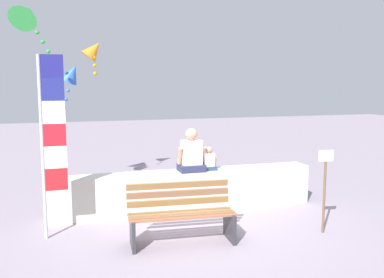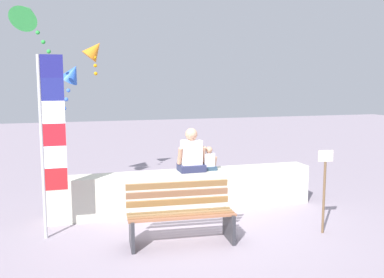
# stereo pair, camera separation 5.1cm
# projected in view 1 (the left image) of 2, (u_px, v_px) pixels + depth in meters

# --- Properties ---
(ground_plane) EXTENTS (40.00, 40.00, 0.00)m
(ground_plane) POSITION_uv_depth(u_px,v_px,m) (199.00, 225.00, 7.24)
(ground_plane) COLOR gray
(seawall_ledge) EXTENTS (5.01, 0.49, 0.76)m
(seawall_ledge) POSITION_uv_depth(u_px,v_px,m) (185.00, 191.00, 8.02)
(seawall_ledge) COLOR beige
(seawall_ledge) RESTS_ON ground
(park_bench) EXTENTS (1.65, 0.72, 0.88)m
(park_bench) POSITION_uv_depth(u_px,v_px,m) (181.00, 215.00, 6.44)
(park_bench) COLOR #945B40
(park_bench) RESTS_ON ground
(person_adult) EXTENTS (0.53, 0.39, 0.81)m
(person_adult) POSITION_uv_depth(u_px,v_px,m) (191.00, 154.00, 7.91)
(person_adult) COLOR #2B3051
(person_adult) RESTS_ON seawall_ledge
(person_child) EXTENTS (0.29, 0.22, 0.45)m
(person_child) POSITION_uv_depth(u_px,v_px,m) (209.00, 161.00, 8.03)
(person_child) COLOR #293F54
(person_child) RESTS_ON seawall_ledge
(flag_banner) EXTENTS (0.38, 0.05, 2.83)m
(flag_banner) POSITION_uv_depth(u_px,v_px,m) (50.00, 134.00, 6.44)
(flag_banner) COLOR #B7B7BC
(flag_banner) RESTS_ON ground
(kite_blue) EXTENTS (0.64, 0.68, 1.01)m
(kite_blue) POSITION_uv_depth(u_px,v_px,m) (72.00, 74.00, 8.94)
(kite_blue) COLOR blue
(kite_green) EXTENTS (0.78, 0.82, 1.11)m
(kite_green) POSITION_uv_depth(u_px,v_px,m) (26.00, 14.00, 8.10)
(kite_green) COLOR green
(kite_orange) EXTENTS (0.57, 0.54, 0.86)m
(kite_orange) POSITION_uv_depth(u_px,v_px,m) (94.00, 50.00, 9.66)
(kite_orange) COLOR orange
(sign_post) EXTENTS (0.24, 0.06, 1.36)m
(sign_post) POSITION_uv_depth(u_px,v_px,m) (325.00, 184.00, 6.78)
(sign_post) COLOR brown
(sign_post) RESTS_ON ground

